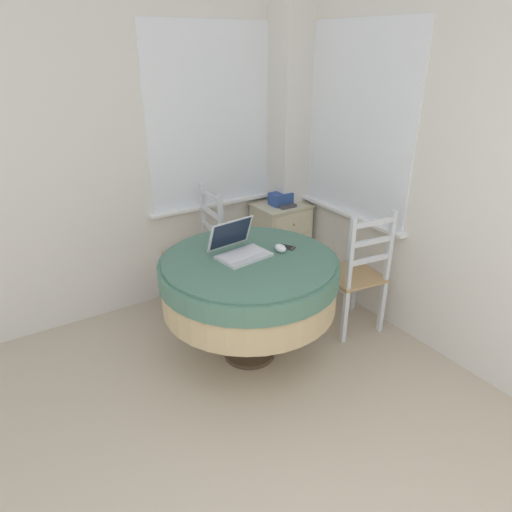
# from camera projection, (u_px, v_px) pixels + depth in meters

# --- Properties ---
(corner_room_shell) EXTENTS (4.41, 5.26, 2.55)m
(corner_room_shell) POSITION_uv_depth(u_px,v_px,m) (299.00, 178.00, 2.81)
(corner_room_shell) COLOR silver
(corner_room_shell) RESTS_ON ground_plane
(round_dining_table) EXTENTS (1.19, 1.19, 0.76)m
(round_dining_table) POSITION_uv_depth(u_px,v_px,m) (249.00, 279.00, 3.02)
(round_dining_table) COLOR #4C3D2D
(round_dining_table) RESTS_ON ground_plane
(laptop) EXTENTS (0.36, 0.33, 0.22)m
(laptop) POSITION_uv_depth(u_px,v_px,m) (239.00, 248.00, 2.99)
(laptop) COLOR silver
(laptop) RESTS_ON round_dining_table
(computer_mouse) EXTENTS (0.06, 0.10, 0.05)m
(computer_mouse) POSITION_uv_depth(u_px,v_px,m) (281.00, 248.00, 3.04)
(computer_mouse) COLOR white
(computer_mouse) RESTS_ON round_dining_table
(cell_phone) EXTENTS (0.11, 0.14, 0.01)m
(cell_phone) POSITION_uv_depth(u_px,v_px,m) (286.00, 247.00, 3.11)
(cell_phone) COLOR #2D2D33
(cell_phone) RESTS_ON round_dining_table
(dining_chair_near_back_window) EXTENTS (0.43, 0.42, 0.99)m
(dining_chair_near_back_window) POSITION_uv_depth(u_px,v_px,m) (199.00, 253.00, 3.77)
(dining_chair_near_back_window) COLOR tan
(dining_chair_near_back_window) RESTS_ON ground_plane
(dining_chair_near_right_window) EXTENTS (0.44, 0.46, 0.99)m
(dining_chair_near_right_window) POSITION_uv_depth(u_px,v_px,m) (356.00, 275.00, 3.41)
(dining_chair_near_right_window) COLOR tan
(dining_chair_near_right_window) RESTS_ON ground_plane
(corner_cabinet) EXTENTS (0.47, 0.40, 0.72)m
(corner_cabinet) POSITION_uv_depth(u_px,v_px,m) (281.00, 241.00, 4.25)
(corner_cabinet) COLOR beige
(corner_cabinet) RESTS_ON ground_plane
(storage_box) EXTENTS (0.19, 0.14, 0.11)m
(storage_box) POSITION_uv_depth(u_px,v_px,m) (281.00, 199.00, 4.06)
(storage_box) COLOR #2D4C93
(storage_box) RESTS_ON corner_cabinet
(book_on_cabinet) EXTENTS (0.16, 0.18, 0.02)m
(book_on_cabinet) POSITION_uv_depth(u_px,v_px,m) (284.00, 205.00, 4.05)
(book_on_cabinet) COLOR #3F3F44
(book_on_cabinet) RESTS_ON corner_cabinet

